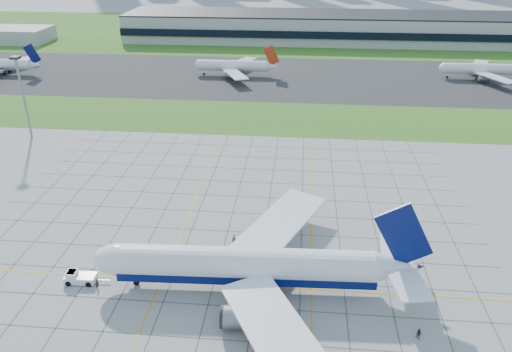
{
  "coord_description": "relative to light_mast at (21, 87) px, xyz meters",
  "views": [
    {
      "loc": [
        14.76,
        -75.21,
        58.78
      ],
      "look_at": [
        4.9,
        29.57,
        7.0
      ],
      "focal_mm": 35.0,
      "sensor_mm": 36.0,
      "label": 1
    }
  ],
  "objects": [
    {
      "name": "ground",
      "position": [
        70.0,
        -65.0,
        -16.18
      ],
      "size": [
        1400.0,
        1400.0,
        0.0
      ],
      "primitive_type": "plane",
      "color": "#9A9A94",
      "rests_on": "ground"
    },
    {
      "name": "grass_median",
      "position": [
        70.0,
        25.0,
        -16.16
      ],
      "size": [
        700.0,
        35.0,
        0.04
      ],
      "primitive_type": "cube",
      "color": "#33601B",
      "rests_on": "ground"
    },
    {
      "name": "asphalt_taxiway",
      "position": [
        70.0,
        80.0,
        -16.15
      ],
      "size": [
        700.0,
        75.0,
        0.04
      ],
      "primitive_type": "cube",
      "color": "#383838",
      "rests_on": "ground"
    },
    {
      "name": "grass_far",
      "position": [
        70.0,
        190.0,
        -16.16
      ],
      "size": [
        700.0,
        145.0,
        0.04
      ],
      "primitive_type": "cube",
      "color": "#33601B",
      "rests_on": "ground"
    },
    {
      "name": "apron_markings",
      "position": [
        70.43,
        -53.91,
        -16.17
      ],
      "size": [
        120.0,
        130.0,
        0.03
      ],
      "color": "#474744",
      "rests_on": "ground"
    },
    {
      "name": "terminal",
      "position": [
        110.0,
        164.87,
        -8.29
      ],
      "size": [
        260.0,
        43.0,
        15.8
      ],
      "color": "#B7B7B2",
      "rests_on": "ground"
    },
    {
      "name": "service_block",
      "position": [
        -90.0,
        145.0,
        -12.18
      ],
      "size": [
        50.0,
        25.0,
        8.0
      ],
      "primitive_type": "cube",
      "color": "#B7B7B2",
      "rests_on": "ground"
    },
    {
      "name": "light_mast",
      "position": [
        0.0,
        0.0,
        0.0
      ],
      "size": [
        2.5,
        2.5,
        25.6
      ],
      "color": "gray",
      "rests_on": "ground"
    },
    {
      "name": "airliner",
      "position": [
        76.62,
        -67.94,
        -11.02
      ],
      "size": [
        59.96,
        60.69,
        18.86
      ],
      "rotation": [
        0.0,
        0.0,
        0.04
      ],
      "color": "white",
      "rests_on": "ground"
    },
    {
      "name": "pushback_tug",
      "position": [
        45.0,
        -68.92,
        -15.15
      ],
      "size": [
        8.35,
        3.11,
        2.31
      ],
      "rotation": [
        0.0,
        0.0,
        0.04
      ],
      "color": "white",
      "rests_on": "ground"
    },
    {
      "name": "crew_near",
      "position": [
        49.01,
        -70.35,
        -15.4
      ],
      "size": [
        0.66,
        0.67,
        1.56
      ],
      "primitive_type": "imported",
      "rotation": [
        0.0,
        0.0,
        0.84
      ],
      "color": "black",
      "rests_on": "ground"
    },
    {
      "name": "crew_far",
      "position": [
        105.01,
        -77.75,
        -15.23
      ],
      "size": [
        1.15,
        1.17,
        1.91
      ],
      "primitive_type": "imported",
      "rotation": [
        0.0,
        0.0,
        -0.86
      ],
      "color": "black",
      "rests_on": "ground"
    },
    {
      "name": "distant_jet_0",
      "position": [
        -51.68,
        73.51,
        -11.7
      ],
      "size": [
        34.55,
        42.66,
        14.08
      ],
      "color": "white",
      "rests_on": "ground"
    },
    {
      "name": "distant_jet_1",
      "position": [
        54.31,
        80.58,
        -11.7
      ],
      "size": [
        36.02,
        42.66,
        14.08
      ],
      "color": "white",
      "rests_on": "ground"
    },
    {
      "name": "distant_jet_2",
      "position": [
        163.72,
        85.16,
        -11.7
      ],
      "size": [
        37.3,
        42.66,
        14.08
      ],
      "color": "white",
      "rests_on": "ground"
    }
  ]
}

